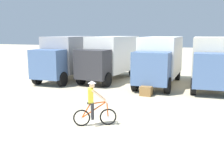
{
  "coord_description": "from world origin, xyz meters",
  "views": [
    {
      "loc": [
        4.57,
        -8.79,
        3.66
      ],
      "look_at": [
        0.05,
        3.71,
        1.1
      ],
      "focal_mm": 43.03,
      "sensor_mm": 36.0,
      "label": 1
    }
  ],
  "objects_px": {
    "box_truck_grey_hauler": "(68,56)",
    "box_truck_avon_van": "(160,58)",
    "supply_crate": "(146,91)",
    "box_truck_white_box": "(110,56)",
    "cyclist_orange_shirt": "(93,105)",
    "box_truck_cream_rv": "(212,60)"
  },
  "relations": [
    {
      "from": "box_truck_avon_van",
      "to": "box_truck_cream_rv",
      "type": "distance_m",
      "value": 3.44
    },
    {
      "from": "box_truck_avon_van",
      "to": "box_truck_cream_rv",
      "type": "xyz_separation_m",
      "value": [
        3.43,
        0.21,
        0.0
      ]
    },
    {
      "from": "box_truck_grey_hauler",
      "to": "cyclist_orange_shirt",
      "type": "distance_m",
      "value": 11.28
    },
    {
      "from": "box_truck_white_box",
      "to": "box_truck_grey_hauler",
      "type": "bearing_deg",
      "value": -164.03
    },
    {
      "from": "box_truck_grey_hauler",
      "to": "cyclist_orange_shirt",
      "type": "relative_size",
      "value": 3.71
    },
    {
      "from": "box_truck_cream_rv",
      "to": "supply_crate",
      "type": "bearing_deg",
      "value": -131.57
    },
    {
      "from": "box_truck_grey_hauler",
      "to": "box_truck_white_box",
      "type": "height_order",
      "value": "same"
    },
    {
      "from": "box_truck_avon_van",
      "to": "supply_crate",
      "type": "bearing_deg",
      "value": -91.4
    },
    {
      "from": "supply_crate",
      "to": "box_truck_avon_van",
      "type": "bearing_deg",
      "value": 88.6
    },
    {
      "from": "cyclist_orange_shirt",
      "to": "supply_crate",
      "type": "bearing_deg",
      "value": 81.93
    },
    {
      "from": "box_truck_white_box",
      "to": "box_truck_cream_rv",
      "type": "distance_m",
      "value": 7.41
    },
    {
      "from": "box_truck_white_box",
      "to": "box_truck_avon_van",
      "type": "height_order",
      "value": "same"
    },
    {
      "from": "supply_crate",
      "to": "box_truck_cream_rv",
      "type": "bearing_deg",
      "value": 48.43
    },
    {
      "from": "box_truck_grey_hauler",
      "to": "supply_crate",
      "type": "xyz_separation_m",
      "value": [
        7.09,
        -3.53,
        -1.59
      ]
    },
    {
      "from": "box_truck_avon_van",
      "to": "supply_crate",
      "type": "relative_size",
      "value": 10.03
    },
    {
      "from": "box_truck_avon_van",
      "to": "box_truck_grey_hauler",
      "type": "bearing_deg",
      "value": -178.16
    },
    {
      "from": "box_truck_white_box",
      "to": "box_truck_avon_van",
      "type": "relative_size",
      "value": 1.02
    },
    {
      "from": "box_truck_grey_hauler",
      "to": "box_truck_avon_van",
      "type": "xyz_separation_m",
      "value": [
        7.18,
        0.23,
        0.0
      ]
    },
    {
      "from": "cyclist_orange_shirt",
      "to": "box_truck_cream_rv",
      "type": "bearing_deg",
      "value": 66.02
    },
    {
      "from": "box_truck_grey_hauler",
      "to": "box_truck_avon_van",
      "type": "height_order",
      "value": "same"
    },
    {
      "from": "box_truck_white_box",
      "to": "box_truck_cream_rv",
      "type": "bearing_deg",
      "value": -3.7
    },
    {
      "from": "box_truck_grey_hauler",
      "to": "box_truck_cream_rv",
      "type": "xyz_separation_m",
      "value": [
        10.61,
        0.44,
        0.0
      ]
    }
  ]
}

